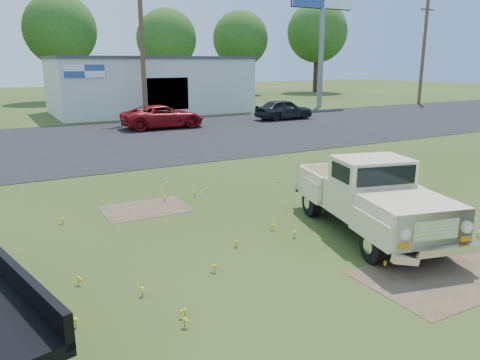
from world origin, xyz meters
name	(u,v)px	position (x,y,z in m)	size (l,w,h in m)	color
ground	(282,238)	(0.00, 0.00, 0.00)	(140.00, 140.00, 0.00)	#294215
asphalt_lot	(112,141)	(0.00, 15.00, 0.00)	(90.00, 14.00, 0.02)	black
dirt_patch_a	(442,276)	(1.50, -3.00, 0.00)	(3.00, 2.00, 0.01)	brown
dirt_patch_b	(146,209)	(-2.00, 3.50, 0.00)	(2.20, 1.60, 0.01)	brown
commercial_building	(149,84)	(6.00, 26.99, 2.10)	(14.20, 8.20, 4.15)	beige
billboard	(323,1)	(20.00, 24.04, 8.54)	(6.10, 0.45, 11.05)	slate
utility_pole_mid	(142,48)	(4.00, 22.00, 4.60)	(1.60, 0.30, 9.00)	#4C3723
utility_pole_east	(423,52)	(30.00, 22.00, 4.60)	(1.60, 0.30, 9.00)	#4C3723
treeline_d	(60,30)	(2.00, 40.50, 6.62)	(6.72, 6.72, 10.00)	#3A241A
treeline_e	(167,39)	(12.00, 39.00, 5.98)	(6.08, 6.08, 9.04)	#3A241A
treeline_f	(240,39)	(22.00, 41.50, 6.30)	(6.40, 6.40, 9.52)	#3A241A
treeline_g	(317,32)	(32.00, 40.00, 7.25)	(7.36, 7.36, 10.95)	#3A241A
vintage_pickup_truck	(370,196)	(1.89, -0.68, 0.88)	(1.88, 4.84, 1.76)	beige
red_pickup	(163,117)	(3.76, 17.94, 0.66)	(2.20, 4.78, 1.33)	maroon
dark_sedan	(284,109)	(12.24, 17.96, 0.67)	(1.59, 3.94, 1.34)	black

